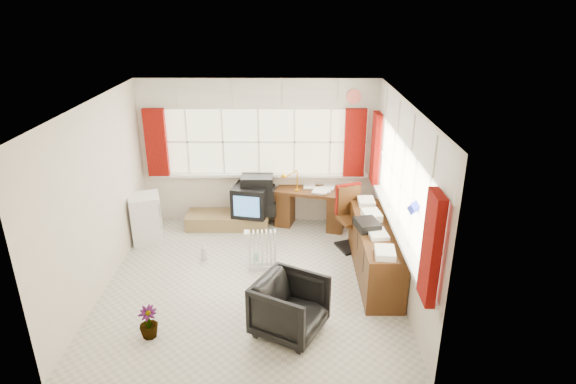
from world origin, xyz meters
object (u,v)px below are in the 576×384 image
at_px(office_chair, 290,307).
at_px(desk, 311,205).
at_px(task_chair, 350,214).
at_px(mini_fridge, 146,218).
at_px(credenza, 375,250).
at_px(crt_tv, 251,201).
at_px(radiator, 263,254).
at_px(tv_bench, 228,220).
at_px(desk_lamp, 297,176).

bearing_deg(office_chair, desk, 20.81).
bearing_deg(task_chair, mini_fridge, 177.83).
distance_m(office_chair, credenza, 1.77).
xyz_separation_m(desk, crt_tv, (-1.03, -0.12, 0.13)).
relative_size(task_chair, credenza, 0.51).
relative_size(desk, radiator, 2.08).
bearing_deg(tv_bench, credenza, -33.70).
xyz_separation_m(desk_lamp, radiator, (-0.52, -1.42, -0.69)).
distance_m(desk, credenza, 1.80).
bearing_deg(crt_tv, desk_lamp, 3.65).
distance_m(office_chair, tv_bench, 3.03).
relative_size(task_chair, mini_fridge, 1.28).
height_order(credenza, mini_fridge, credenza).
height_order(desk, mini_fridge, mini_fridge).
bearing_deg(tv_bench, desk, 3.17).
relative_size(office_chair, tv_bench, 0.54).
bearing_deg(desk, office_chair, -97.09).
distance_m(desk, mini_fridge, 2.75).
xyz_separation_m(desk_lamp, credenza, (1.08, -1.53, -0.55)).
bearing_deg(desk_lamp, credenza, -54.78).
bearing_deg(task_chair, tv_bench, 162.20).
distance_m(credenza, tv_bench, 2.75).
bearing_deg(crt_tv, mini_fridge, -163.61).
xyz_separation_m(credenza, crt_tv, (-1.87, 1.48, 0.12)).
bearing_deg(task_chair, desk, 128.40).
bearing_deg(task_chair, office_chair, -113.37).
bearing_deg(credenza, crt_tv, 141.58).
distance_m(tv_bench, mini_fridge, 1.37).
distance_m(task_chair, credenza, 0.92).
height_order(tv_bench, crt_tv, crt_tv).
relative_size(desk_lamp, crt_tv, 0.57).
bearing_deg(mini_fridge, desk_lamp, 12.40).
height_order(task_chair, credenza, task_chair).
xyz_separation_m(desk_lamp, crt_tv, (-0.79, -0.05, -0.43)).
relative_size(desk_lamp, task_chair, 0.37).
height_order(task_chair, office_chair, task_chair).
xyz_separation_m(desk, credenza, (0.83, -1.60, 0.02)).
bearing_deg(mini_fridge, crt_tv, 16.39).
xyz_separation_m(desk, mini_fridge, (-2.68, -0.61, 0.02)).
relative_size(desk, crt_tv, 1.94).
xyz_separation_m(tv_bench, crt_tv, (0.41, -0.04, 0.38)).
relative_size(task_chair, office_chair, 1.34).
height_order(credenza, tv_bench, credenza).
bearing_deg(credenza, task_chair, 106.41).
distance_m(desk_lamp, task_chair, 1.13).
xyz_separation_m(task_chair, credenza, (0.26, -0.87, -0.15)).
xyz_separation_m(office_chair, radiator, (-0.40, 1.42, -0.09)).
bearing_deg(desk_lamp, mini_fridge, -167.60).
bearing_deg(office_chair, credenza, -14.67).
bearing_deg(tv_bench, task_chair, -17.80).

